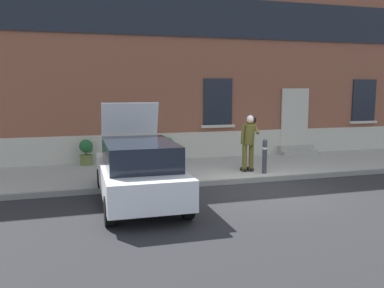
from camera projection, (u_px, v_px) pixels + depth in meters
The scene contains 10 objects.
ground_plane at pixel (260, 191), 10.75m from camera, with size 80.00×80.00×0.00m, color #232326.
sidewalk at pixel (223, 168), 13.40m from camera, with size 24.00×3.60×0.15m, color #99968E.
curb_edge at pixel (246, 180), 11.63m from camera, with size 24.00×0.12×0.15m, color gray.
building_facade at pixel (201, 61), 15.26m from camera, with size 24.00×1.52×7.50m.
entrance_stoop at pixel (296, 150), 15.84m from camera, with size 1.45×0.64×0.32m.
hatchback_car_white at pixel (139, 170), 9.46m from camera, with size 1.82×4.08×2.34m.
bollard_near_person at pixel (265, 155), 12.15m from camera, with size 0.15×0.15×1.04m.
person_on_phone at pixel (249, 139), 12.35m from camera, with size 0.51×0.49×1.75m.
planter_olive at pixel (86, 152), 13.49m from camera, with size 0.44×0.44×0.86m.
planter_cream at pixel (168, 149), 14.13m from camera, with size 0.44×0.44×0.86m.
Camera 1 is at (-4.68, -9.54, 2.72)m, focal length 37.89 mm.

